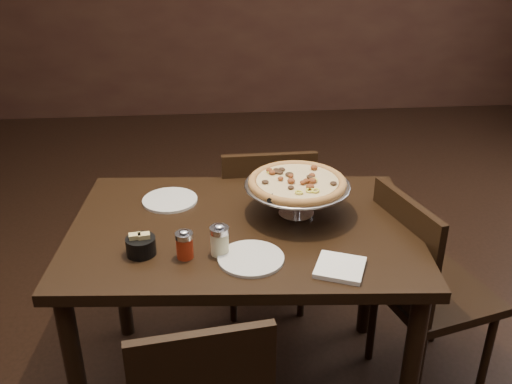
{
  "coord_description": "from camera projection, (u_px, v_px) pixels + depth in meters",
  "views": [
    {
      "loc": [
        -0.18,
        -1.88,
        1.79
      ],
      "look_at": [
        -0.01,
        -0.05,
        0.88
      ],
      "focal_mm": 40.0,
      "sensor_mm": 36.0,
      "label": 1
    }
  ],
  "objects": [
    {
      "name": "chair_far",
      "position": [
        266.0,
        223.0,
        2.67
      ],
      "size": [
        0.42,
        0.42,
        0.87
      ],
      "rotation": [
        0.0,
        0.0,
        3.17
      ],
      "color": "black",
      "rests_on": "ground"
    },
    {
      "name": "plate_near",
      "position": [
        251.0,
        258.0,
        1.84
      ],
      "size": [
        0.22,
        0.22,
        0.01
      ],
      "primitive_type": "cylinder",
      "color": "silver",
      "rests_on": "dining_table"
    },
    {
      "name": "dining_table",
      "position": [
        244.0,
        249.0,
        2.09
      ],
      "size": [
        1.3,
        0.92,
        0.77
      ],
      "rotation": [
        0.0,
        0.0,
        -0.08
      ],
      "color": "black",
      "rests_on": "ground"
    },
    {
      "name": "chair_side",
      "position": [
        422.0,
        285.0,
        2.23
      ],
      "size": [
        0.5,
        0.5,
        0.87
      ],
      "rotation": [
        0.0,
        0.0,
        1.84
      ],
      "color": "black",
      "rests_on": "ground"
    },
    {
      "name": "packet_caddy",
      "position": [
        141.0,
        245.0,
        1.86
      ],
      "size": [
        0.1,
        0.1,
        0.08
      ],
      "rotation": [
        0.0,
        0.0,
        0.16
      ],
      "color": "black",
      "rests_on": "dining_table"
    },
    {
      "name": "plate_left",
      "position": [
        170.0,
        200.0,
        2.22
      ],
      "size": [
        0.21,
        0.21,
        0.01
      ],
      "primitive_type": "cylinder",
      "color": "silver",
      "rests_on": "dining_table"
    },
    {
      "name": "pizza_stand",
      "position": [
        297.0,
        183.0,
        2.07
      ],
      "size": [
        0.39,
        0.39,
        0.16
      ],
      "color": "silver",
      "rests_on": "dining_table"
    },
    {
      "name": "pepper_flake_shaker",
      "position": [
        185.0,
        244.0,
        1.84
      ],
      "size": [
        0.06,
        0.06,
        0.1
      ],
      "color": "maroon",
      "rests_on": "dining_table"
    },
    {
      "name": "napkin_stack",
      "position": [
        340.0,
        267.0,
        1.79
      ],
      "size": [
        0.19,
        0.19,
        0.02
      ],
      "primitive_type": "cube",
      "rotation": [
        0.0,
        0.0,
        -0.4
      ],
      "color": "white",
      "rests_on": "dining_table"
    },
    {
      "name": "serving_spatula",
      "position": [
        274.0,
        194.0,
        1.99
      ],
      "size": [
        0.16,
        0.16,
        0.02
      ],
      "rotation": [
        0.0,
        0.0,
        -0.37
      ],
      "color": "silver",
      "rests_on": "pizza_stand"
    },
    {
      "name": "room",
      "position": [
        276.0,
        41.0,
        1.89
      ],
      "size": [
        6.04,
        7.04,
        2.84
      ],
      "color": "black",
      "rests_on": "ground"
    },
    {
      "name": "parmesan_shaker",
      "position": [
        220.0,
        240.0,
        1.86
      ],
      "size": [
        0.06,
        0.06,
        0.11
      ],
      "color": "#F3F1BD",
      "rests_on": "dining_table"
    }
  ]
}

